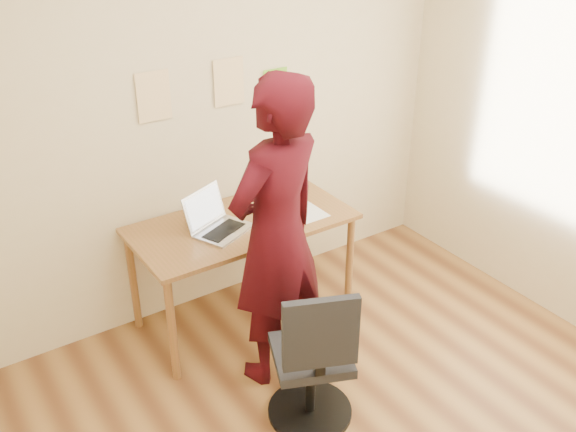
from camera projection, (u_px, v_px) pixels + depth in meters
room at (404, 223)px, 2.77m from camera, size 3.58×3.58×2.78m
desk at (242, 233)px, 4.09m from camera, size 1.40×0.70×0.74m
laptop at (217, 222)px, 3.93m from camera, size 0.43×0.41×0.24m
paper_sheet at (303, 211)px, 4.17m from camera, size 0.22×0.32×0.00m
phone at (288, 225)px, 4.00m from camera, size 0.06×0.11×0.01m
wall_note_left at (154, 96)px, 3.77m from camera, size 0.21×0.00×0.30m
wall_note_mid at (229, 82)px, 4.01m from camera, size 0.21×0.00×0.30m
wall_note_right at (275, 87)px, 4.22m from camera, size 0.18×0.00×0.24m
office_chair at (313, 366)px, 3.38m from camera, size 0.52×0.53×0.91m
person at (276, 235)px, 3.53m from camera, size 0.76×0.60×1.84m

